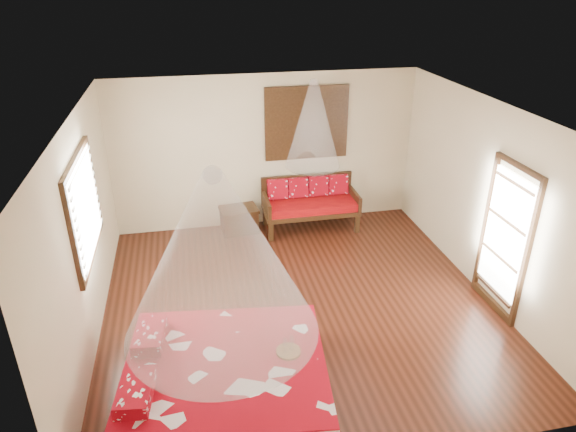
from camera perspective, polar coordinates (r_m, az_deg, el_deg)
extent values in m
cube|color=black|center=(7.57, 1.21, -9.74)|extent=(5.50, 5.50, 0.02)
cube|color=white|center=(6.36, 1.45, 11.42)|extent=(5.50, 5.50, 0.02)
cube|color=beige|center=(6.84, -21.87, -2.12)|extent=(0.02, 5.50, 2.80)
cube|color=beige|center=(7.89, 21.28, 1.68)|extent=(0.02, 5.50, 2.80)
cube|color=beige|center=(9.36, -2.46, 7.15)|extent=(5.50, 0.02, 2.80)
cube|color=beige|center=(4.62, 9.18, -14.88)|extent=(5.50, 0.02, 2.80)
cube|color=black|center=(6.15, -6.77, -18.67)|extent=(2.53, 2.34, 0.20)
cube|color=maroon|center=(5.98, -6.89, -16.95)|extent=(2.42, 2.22, 0.30)
cube|color=maroon|center=(5.62, -16.57, -18.23)|extent=(0.40, 0.64, 0.15)
cube|color=maroon|center=(6.27, -15.11, -12.70)|extent=(0.40, 0.64, 0.15)
cube|color=black|center=(9.10, -1.91, -1.55)|extent=(0.08, 0.08, 0.42)
cube|color=black|center=(9.47, 7.70, -0.64)|extent=(0.08, 0.08, 0.42)
cube|color=black|center=(9.67, -2.57, 0.18)|extent=(0.08, 0.08, 0.42)
cube|color=black|center=(10.02, 6.52, 0.97)|extent=(0.08, 0.08, 0.42)
cube|color=black|center=(9.46, 2.53, 0.70)|extent=(1.72, 0.77, 0.08)
cube|color=maroon|center=(9.41, 2.54, 1.31)|extent=(1.66, 0.71, 0.14)
cube|color=black|center=(9.65, 2.07, 3.11)|extent=(1.72, 0.06, 0.55)
cube|color=black|center=(9.24, -2.41, 1.16)|extent=(0.06, 0.77, 0.30)
cube|color=black|center=(9.61, 7.31, 1.98)|extent=(0.06, 0.77, 0.30)
cube|color=maroon|center=(9.40, -1.16, 2.97)|extent=(0.36, 0.19, 0.38)
cube|color=maroon|center=(9.47, 1.12, 3.15)|extent=(0.36, 0.19, 0.38)
cube|color=maroon|center=(9.56, 3.37, 3.32)|extent=(0.36, 0.19, 0.38)
cube|color=maroon|center=(9.66, 5.57, 3.48)|extent=(0.36, 0.19, 0.38)
cube|color=black|center=(9.46, -5.45, -0.55)|extent=(0.68, 0.52, 0.41)
cube|color=black|center=(9.36, -5.50, 0.72)|extent=(0.72, 0.57, 0.05)
cube|color=black|center=(9.32, 2.08, 10.28)|extent=(1.52, 0.06, 1.32)
cube|color=black|center=(9.31, 2.10, 10.27)|extent=(1.35, 0.04, 1.10)
cube|color=black|center=(6.89, -21.71, 0.88)|extent=(0.08, 1.74, 1.34)
cube|color=beige|center=(6.88, -21.39, 0.91)|extent=(0.04, 1.54, 1.10)
cube|color=black|center=(7.56, 22.92, -2.60)|extent=(0.08, 1.02, 2.16)
cube|color=white|center=(7.51, 22.92, -1.95)|extent=(0.03, 0.82, 1.70)
cylinder|color=brown|center=(5.95, 0.04, -14.82)|extent=(0.28, 0.28, 0.03)
cone|color=white|center=(5.08, -7.78, -4.42)|extent=(2.02, 2.02, 1.80)
cone|color=white|center=(8.85, 2.81, 10.11)|extent=(0.96, 0.96, 1.50)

